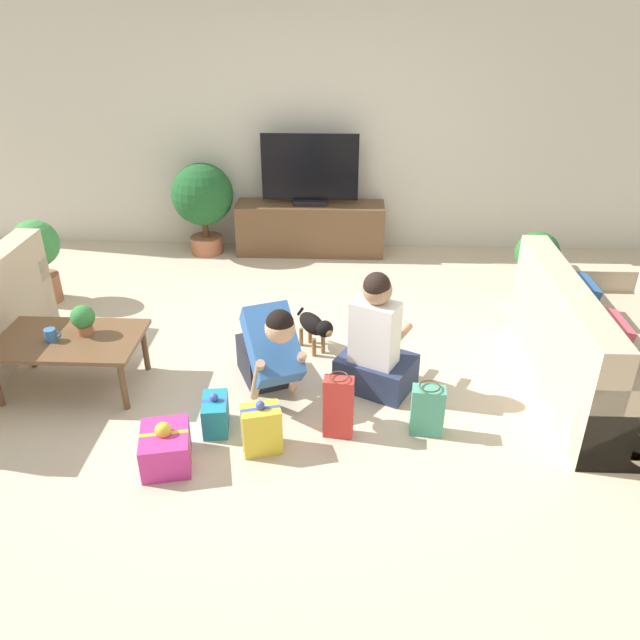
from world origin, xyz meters
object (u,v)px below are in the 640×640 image
(sofa_right, at_px, (599,353))
(person_kneeling, at_px, (269,350))
(potted_plant_corner_left, at_px, (37,254))
(person_sitting, at_px, (376,346))
(gift_bag_a, at_px, (427,410))
(gift_box_a, at_px, (215,414))
(gift_box_b, at_px, (261,429))
(potted_plant_back_left, at_px, (203,198))
(gift_box_c, at_px, (166,448))
(potted_plant_corner_right, at_px, (535,266))
(tabletop_plant, at_px, (83,319))
(mug, at_px, (51,335))
(tv_console, at_px, (310,228))
(gift_bag_b, at_px, (338,407))
(coffee_table, at_px, (69,343))
(tv, at_px, (310,173))
(dog, at_px, (315,326))

(sofa_right, height_order, person_kneeling, sofa_right)
(potted_plant_corner_left, height_order, person_sitting, person_sitting)
(potted_plant_corner_left, bearing_deg, gift_bag_a, -28.57)
(gift_box_a, distance_m, gift_box_b, 0.39)
(potted_plant_back_left, bearing_deg, gift_bag_a, -55.94)
(gift_box_c, bearing_deg, potted_plant_corner_right, 38.77)
(person_kneeling, height_order, tabletop_plant, person_kneeling)
(potted_plant_back_left, relative_size, mug, 8.23)
(tv_console, bearing_deg, gift_bag_b, -83.54)
(mug, bearing_deg, potted_plant_back_left, 79.00)
(coffee_table, relative_size, potted_plant_corner_left, 1.30)
(sofa_right, xyz_separation_m, gift_bag_b, (-1.86, -0.62, -0.08))
(tv_console, xyz_separation_m, gift_box_c, (-0.69, -3.51, -0.16))
(tv, relative_size, potted_plant_back_left, 1.03)
(tv_console, distance_m, gift_box_a, 3.19)
(potted_plant_back_left, height_order, gift_bag_b, potted_plant_back_left)
(person_kneeling, distance_m, gift_box_b, 0.66)
(tv, height_order, tabletop_plant, tv)
(potted_plant_back_left, bearing_deg, person_kneeling, -69.31)
(coffee_table, bearing_deg, person_kneeling, -0.53)
(sofa_right, xyz_separation_m, potted_plant_corner_right, (-0.14, 1.27, 0.13))
(gift_box_c, distance_m, tabletop_plant, 1.24)
(sofa_right, height_order, coffee_table, sofa_right)
(sofa_right, relative_size, tv_console, 1.16)
(tv, bearing_deg, gift_bag_a, -73.30)
(tv_console, bearing_deg, person_sitting, -76.75)
(person_kneeling, height_order, gift_bag_a, person_kneeling)
(gift_box_c, bearing_deg, gift_bag_a, 13.00)
(tv, distance_m, tabletop_plant, 3.04)
(dog, height_order, gift_box_a, dog)
(potted_plant_corner_left, bearing_deg, tv, 28.63)
(sofa_right, bearing_deg, gift_box_b, 108.66)
(gift_box_a, bearing_deg, sofa_right, 12.40)
(tabletop_plant, bearing_deg, dog, 17.21)
(tv_console, distance_m, tv, 0.61)
(person_sitting, bearing_deg, gift_box_b, 71.78)
(person_sitting, relative_size, dog, 2.24)
(potted_plant_back_left, relative_size, gift_bag_b, 2.16)
(potted_plant_corner_right, bearing_deg, coffee_table, -158.76)
(potted_plant_back_left, height_order, potted_plant_corner_right, potted_plant_back_left)
(tv_console, height_order, tv, tv)
(gift_box_c, bearing_deg, sofa_right, 18.02)
(gift_box_a, bearing_deg, mug, 161.40)
(gift_box_b, relative_size, gift_bag_a, 1.01)
(gift_box_a, height_order, gift_bag_a, gift_bag_a)
(sofa_right, height_order, gift_bag_b, sofa_right)
(gift_box_c, bearing_deg, tabletop_plant, 131.57)
(tv, xyz_separation_m, person_sitting, (0.62, -2.62, -0.54))
(dog, distance_m, gift_box_b, 1.25)
(gift_box_c, height_order, gift_bag_b, gift_bag_b)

